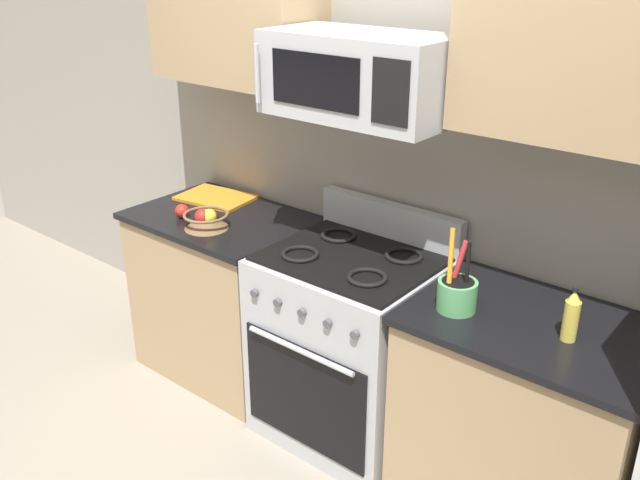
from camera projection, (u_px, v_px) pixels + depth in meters
wall_back at (405, 155)px, 3.18m from camera, size 8.00×0.10×2.60m
counter_left at (225, 294)px, 3.73m from camera, size 0.91×0.66×0.91m
range_oven at (350, 344)px, 3.23m from camera, size 0.76×0.70×1.09m
counter_right at (522, 421)px, 2.74m from camera, size 0.93×0.66×0.91m
microwave at (360, 76)px, 2.76m from camera, size 0.78×0.44×0.34m
upper_cabinets_right at (601, 24)px, 2.26m from camera, size 0.92×0.34×0.79m
utensil_crock at (457, 293)px, 2.62m from camera, size 0.15×0.15×0.32m
fruit_basket at (206, 219)px, 3.37m from camera, size 0.22×0.22×0.10m
apple_loose at (182, 211)px, 3.51m from camera, size 0.07×0.07×0.07m
cutting_board at (216, 198)px, 3.77m from camera, size 0.43×0.33×0.02m
bottle_oil at (571, 316)px, 2.41m from camera, size 0.05×0.05×0.21m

